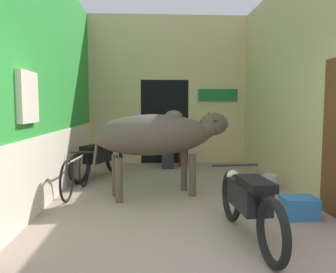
% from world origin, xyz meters
% --- Properties ---
extents(ground_plane, '(30.00, 30.00, 0.00)m').
position_xyz_m(ground_plane, '(0.00, 0.00, 0.00)').
color(ground_plane, gray).
extents(wall_left_shopfront, '(0.25, 5.42, 3.75)m').
position_xyz_m(wall_left_shopfront, '(-2.09, 2.70, 1.81)').
color(wall_left_shopfront, green).
rests_on(wall_left_shopfront, ground_plane).
extents(wall_back_with_doorway, '(4.00, 0.93, 3.75)m').
position_xyz_m(wall_back_with_doorway, '(-0.03, 5.69, 1.55)').
color(wall_back_with_doorway, '#D1BC84').
rests_on(wall_back_with_doorway, ground_plane).
extents(wall_right_with_door, '(0.22, 5.42, 3.75)m').
position_xyz_m(wall_right_with_door, '(2.09, 2.66, 1.85)').
color(wall_right_with_door, '#D1BC84').
rests_on(wall_right_with_door, ground_plane).
extents(cow, '(2.34, 1.16, 1.40)m').
position_xyz_m(cow, '(-0.31, 2.31, 1.00)').
color(cow, '#4C4238').
rests_on(cow, ground_plane).
extents(motorcycle_near, '(0.58, 1.89, 0.76)m').
position_xyz_m(motorcycle_near, '(0.61, 0.47, 0.43)').
color(motorcycle_near, black).
rests_on(motorcycle_near, ground_plane).
extents(motorcycle_far, '(0.92, 1.66, 0.73)m').
position_xyz_m(motorcycle_far, '(-1.52, 3.72, 0.41)').
color(motorcycle_far, black).
rests_on(motorcycle_far, ground_plane).
extents(bicycle, '(0.44, 1.63, 0.66)m').
position_xyz_m(bicycle, '(-1.70, 2.52, 0.33)').
color(bicycle, black).
rests_on(bicycle, ground_plane).
extents(shopkeeper_seated, '(0.40, 0.34, 1.30)m').
position_xyz_m(shopkeeper_seated, '(-0.05, 4.74, 0.69)').
color(shopkeeper_seated, '#282833').
rests_on(shopkeeper_seated, ground_plane).
extents(plastic_stool, '(0.29, 0.29, 0.46)m').
position_xyz_m(plastic_stool, '(0.33, 4.90, 0.25)').
color(plastic_stool, red).
rests_on(plastic_stool, ground_plane).
extents(crate, '(0.44, 0.32, 0.28)m').
position_xyz_m(crate, '(1.49, 1.12, 0.14)').
color(crate, teal).
rests_on(crate, ground_plane).
extents(bucket, '(0.26, 0.26, 0.26)m').
position_xyz_m(bucket, '(1.67, 2.62, 0.13)').
color(bucket, '#A8A8B2').
rests_on(bucket, ground_plane).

